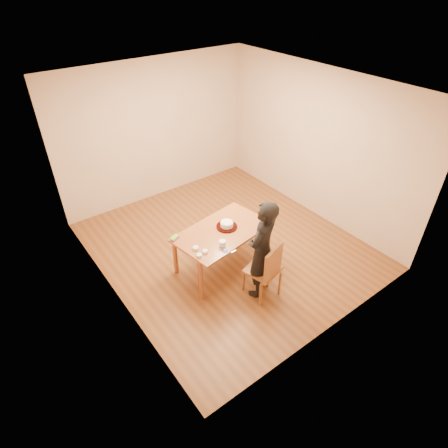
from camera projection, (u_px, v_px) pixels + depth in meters
room_shell at (214, 168)px, 5.94m from camera, size 4.00×4.50×2.70m
dining_table at (222, 232)px, 5.62m from camera, size 1.53×1.05×0.04m
dining_chair at (263, 269)px, 5.35m from camera, size 0.54×0.54×0.04m
cake_plate at (227, 227)px, 5.67m from camera, size 0.32×0.32×0.02m
cake at (227, 224)px, 5.65m from camera, size 0.19×0.19×0.06m
frosting_dome at (227, 222)px, 5.62m from camera, size 0.19×0.19×0.03m
frosting_tub at (222, 243)px, 5.29m from camera, size 0.10×0.10×0.09m
frosting_lid at (225, 250)px, 5.23m from camera, size 0.09×0.09×0.01m
frosting_dollop at (225, 250)px, 5.22m from camera, size 0.04×0.04×0.02m
ramekin_green at (205, 251)px, 5.18m from camera, size 0.08×0.08×0.04m
ramekin_yellow at (196, 248)px, 5.24m from camera, size 0.08×0.08×0.04m
ramekin_multi at (199, 255)px, 5.12m from camera, size 0.08×0.08×0.04m
candy_box_pink at (175, 238)px, 5.44m from camera, size 0.15×0.11×0.02m
candy_box_green at (174, 237)px, 5.42m from camera, size 0.15×0.11×0.02m
spatula at (227, 254)px, 5.15m from camera, size 0.15×0.02×0.01m
person at (262, 250)px, 5.19m from camera, size 0.66×0.55×1.56m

